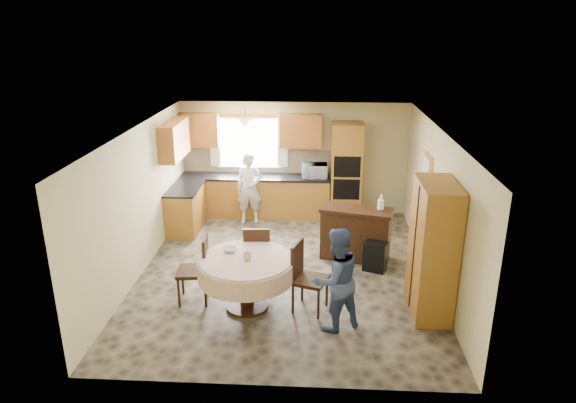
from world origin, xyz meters
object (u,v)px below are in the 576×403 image
(oven_tower, at_px, (346,171))
(dining_table, at_px, (246,269))
(chair_back, at_px, (257,253))
(chair_left, at_px, (198,266))
(person_dining, at_px, (336,280))
(chair_right, at_px, (305,273))
(sideboard, at_px, (356,235))
(cupboard, at_px, (433,249))
(person_sink, at_px, (249,188))

(oven_tower, relative_size, dining_table, 1.47)
(chair_back, bearing_deg, chair_left, 31.41)
(oven_tower, height_order, person_dining, oven_tower)
(chair_right, relative_size, person_dining, 0.71)
(sideboard, bearing_deg, chair_back, -132.56)
(person_dining, bearing_deg, chair_left, -47.63)
(oven_tower, distance_m, dining_table, 4.28)
(cupboard, bearing_deg, sideboard, 119.17)
(cupboard, distance_m, chair_back, 2.77)
(sideboard, distance_m, chair_left, 3.03)
(dining_table, bearing_deg, person_sink, 96.50)
(chair_right, bearing_deg, person_sink, 38.62)
(chair_back, height_order, person_sink, person_sink)
(dining_table, bearing_deg, cupboard, 1.63)
(chair_back, relative_size, person_dining, 0.68)
(person_dining, bearing_deg, person_sink, -97.44)
(oven_tower, distance_m, sideboard, 2.18)
(chair_left, xyz_separation_m, chair_back, (0.85, 0.58, -0.03))
(sideboard, height_order, dining_table, sideboard)
(oven_tower, height_order, person_sink, oven_tower)
(person_dining, bearing_deg, dining_table, -50.22)
(sideboard, distance_m, chair_right, 2.02)
(dining_table, xyz_separation_m, chair_back, (0.08, 0.74, -0.07))
(person_dining, bearing_deg, cupboard, 170.26)
(sideboard, height_order, cupboard, cupboard)
(chair_left, height_order, chair_right, chair_left)
(oven_tower, xyz_separation_m, chair_left, (-2.43, -3.75, -0.46))
(person_sink, bearing_deg, chair_back, -86.09)
(sideboard, relative_size, chair_left, 1.18)
(sideboard, relative_size, chair_back, 1.24)
(sideboard, distance_m, person_dining, 2.35)
(chair_back, bearing_deg, oven_tower, -119.29)
(chair_right, height_order, person_dining, person_dining)
(dining_table, distance_m, person_dining, 1.40)
(chair_back, xyz_separation_m, chair_right, (0.79, -0.73, 0.02))
(oven_tower, relative_size, chair_left, 1.95)
(cupboard, relative_size, dining_table, 1.40)
(person_sink, bearing_deg, cupboard, -53.68)
(cupboard, xyz_separation_m, chair_right, (-1.86, -0.06, -0.41))
(sideboard, bearing_deg, oven_tower, 107.19)
(cupboard, height_order, dining_table, cupboard)
(oven_tower, relative_size, person_sink, 1.39)
(cupboard, xyz_separation_m, chair_back, (-2.65, 0.67, -0.44))
(dining_table, xyz_separation_m, person_sink, (-0.40, 3.53, 0.12))
(sideboard, relative_size, cupboard, 0.63)
(oven_tower, relative_size, person_dining, 1.39)
(chair_left, bearing_deg, cupboard, 82.60)
(dining_table, bearing_deg, oven_tower, 66.96)
(sideboard, height_order, chair_right, chair_right)
(oven_tower, bearing_deg, sideboard, -87.42)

